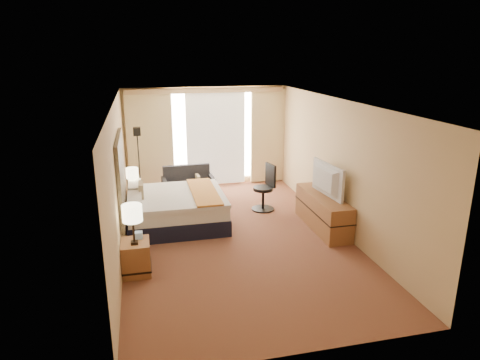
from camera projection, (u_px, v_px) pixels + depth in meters
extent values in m
cube|color=#58191C|center=(235.00, 236.00, 8.37)|extent=(4.20, 7.00, 0.02)
cube|color=silver|center=(234.00, 102.00, 7.61)|extent=(4.20, 7.00, 0.02)
cube|color=tan|center=(206.00, 137.00, 11.25)|extent=(4.20, 0.02, 2.60)
cube|color=tan|center=(303.00, 256.00, 4.73)|extent=(4.20, 0.02, 2.60)
cube|color=tan|center=(119.00, 179.00, 7.53)|extent=(0.02, 7.00, 2.60)
cube|color=tan|center=(338.00, 166.00, 8.45)|extent=(0.02, 7.00, 2.60)
cube|color=black|center=(121.00, 177.00, 7.73)|extent=(0.06, 1.85, 1.50)
cube|color=#985A37|center=(136.00, 257.00, 6.90)|extent=(0.45, 0.52, 0.55)
cube|color=#985A37|center=(136.00, 205.00, 9.23)|extent=(0.45, 0.52, 0.55)
cube|color=#985A37|center=(323.00, 212.00, 8.66)|extent=(0.50, 1.80, 0.70)
cube|color=white|center=(216.00, 136.00, 11.27)|extent=(2.30, 0.02, 2.30)
cube|color=#F8EAAF|center=(150.00, 142.00, 10.83)|extent=(1.15, 0.09, 2.50)
cube|color=#F8EAAF|center=(267.00, 136.00, 11.51)|extent=(0.90, 0.09, 2.50)
cube|color=silver|center=(216.00, 138.00, 11.25)|extent=(1.55, 0.04, 2.50)
cube|color=tan|center=(206.00, 90.00, 10.75)|extent=(4.00, 0.16, 0.12)
cube|color=black|center=(177.00, 217.00, 8.88)|extent=(1.96, 1.78, 0.33)
cube|color=white|center=(176.00, 203.00, 8.79)|extent=(1.92, 1.73, 0.28)
cube|color=white|center=(179.00, 195.00, 8.76)|extent=(1.79, 1.79, 0.07)
cube|color=#C0772C|center=(204.00, 192.00, 8.86)|extent=(0.51, 1.79, 0.04)
cube|color=white|center=(135.00, 200.00, 8.13)|extent=(0.26, 0.73, 0.17)
cube|color=white|center=(135.00, 187.00, 8.94)|extent=(0.26, 0.73, 0.17)
cube|color=#C0B49E|center=(141.00, 191.00, 8.55)|extent=(0.09, 0.39, 0.34)
cube|color=maroon|center=(189.00, 194.00, 10.48)|extent=(1.28, 0.73, 0.22)
cube|color=#303035|center=(189.00, 187.00, 10.39)|extent=(1.18, 0.59, 0.14)
cube|color=#303035|center=(187.00, 174.00, 10.61)|extent=(1.16, 0.18, 0.49)
cube|color=#303035|center=(165.00, 188.00, 10.27)|extent=(0.12, 0.67, 0.40)
cube|color=#303035|center=(212.00, 184.00, 10.58)|extent=(0.12, 0.67, 0.40)
cube|color=#C0B49E|center=(198.00, 181.00, 10.41)|extent=(0.09, 0.32, 0.29)
cube|color=black|center=(142.00, 202.00, 10.22)|extent=(0.23, 0.23, 0.02)
cylinder|color=black|center=(140.00, 169.00, 9.98)|extent=(0.03, 0.03, 1.61)
cube|color=black|center=(137.00, 131.00, 9.73)|extent=(0.17, 0.17, 0.19)
cylinder|color=black|center=(263.00, 209.00, 9.76)|extent=(0.51, 0.51, 0.03)
cylinder|color=black|center=(263.00, 198.00, 9.69)|extent=(0.06, 0.06, 0.46)
cylinder|color=black|center=(263.00, 189.00, 9.62)|extent=(0.45, 0.45, 0.07)
cube|color=black|center=(271.00, 175.00, 9.61)|extent=(0.14, 0.41, 0.51)
cube|color=black|center=(134.00, 243.00, 6.74)|extent=(0.11, 0.11, 0.04)
cylinder|color=black|center=(133.00, 230.00, 6.68)|extent=(0.03, 0.03, 0.39)
cylinder|color=#FFF5BF|center=(132.00, 213.00, 6.60)|extent=(0.31, 0.31, 0.27)
cube|color=black|center=(133.00, 192.00, 9.21)|extent=(0.09, 0.09, 0.04)
cylinder|color=black|center=(133.00, 184.00, 9.16)|extent=(0.03, 0.03, 0.32)
cylinder|color=#FFF5BF|center=(132.00, 173.00, 9.09)|extent=(0.26, 0.26, 0.22)
cube|color=#87A6D1|center=(139.00, 235.00, 6.93)|extent=(0.13, 0.13, 0.11)
cube|color=black|center=(138.00, 193.00, 9.07)|extent=(0.21, 0.17, 0.07)
imported|color=black|center=(323.00, 180.00, 8.45)|extent=(0.26, 1.14, 0.65)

